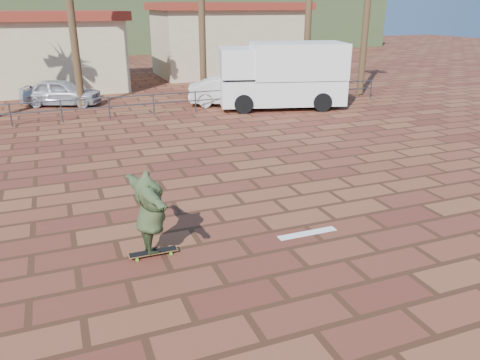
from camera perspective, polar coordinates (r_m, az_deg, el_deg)
name	(u,v)px	position (r m, az deg, el deg)	size (l,w,h in m)	color
ground	(257,217)	(11.25, 2.10, -4.53)	(120.00, 120.00, 0.00)	brown
paint_stripe	(307,233)	(10.58, 8.21, -6.44)	(1.40, 0.22, 0.01)	white
guardrail	(153,101)	(22.11, -10.51, 9.48)	(24.06, 0.06, 1.00)	#47494F
building_west	(16,51)	(31.49, -25.64, 14.01)	(12.60, 7.60, 4.50)	beige
building_east	(227,39)	(35.54, -1.56, 16.84)	(10.60, 6.60, 5.00)	beige
hill_front	(85,22)	(59.51, -18.39, 17.76)	(70.00, 18.00, 6.00)	#384C28
longboard	(153,252)	(9.71, -10.54, -8.66)	(0.99, 0.23, 0.10)	olive
skateboarder	(150,212)	(9.32, -10.89, -3.90)	(2.13, 0.58, 1.73)	#354525
campervan	(282,74)	(23.49, 5.19, 12.75)	(6.46, 3.96, 3.12)	white
car_silver	(61,92)	(25.67, -20.96, 9.95)	(1.58, 3.92, 1.34)	#ADAFB5
car_white	(230,91)	(24.16, -1.17, 10.77)	(1.48, 4.24, 1.40)	silver
street_sign	(272,71)	(23.81, 3.97, 13.10)	(0.48, 0.24, 2.48)	gray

